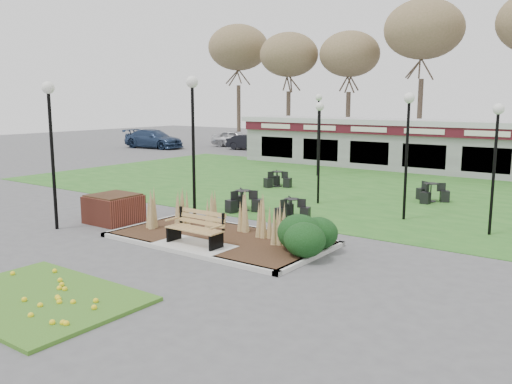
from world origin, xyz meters
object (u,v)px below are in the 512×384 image
Objects in this scene: lamp_post_mid_left at (319,130)px; bistro_set_d at (431,195)px; lamp_post_mid_right at (496,140)px; brick_planter at (114,208)px; bistro_set_b at (277,182)px; bistro_set_c at (292,211)px; car_silver at (236,139)px; lamp_post_near_left at (50,123)px; food_pavilion at (433,146)px; lamp_post_far_right at (408,128)px; bistro_set_a at (243,204)px; park_bench at (197,228)px; lamp_post_near_right at (193,115)px; lamp_post_far_left at (318,117)px; car_blue at (154,139)px; car_black at (249,142)px.

lamp_post_mid_left is 5.25m from bistro_set_d.
lamp_post_mid_right reaches higher than bistro_set_d.
brick_planter is 9.34m from bistro_set_b.
car_silver is (-18.91, 20.95, 0.47)m from bistro_set_c.
food_pavilion is at bearing 76.04° from lamp_post_near_left.
food_pavilion is 9.70m from bistro_set_d.
brick_planter is 6.01m from bistro_set_c.
lamp_post_far_right is 6.39m from bistro_set_a.
lamp_post_far_right is 4.79m from bistro_set_c.
park_bench is at bearing 10.30° from lamp_post_near_left.
lamp_post_near_right is 9.59m from lamp_post_mid_right.
park_bench reaches higher than bistro_set_d.
lamp_post_near_left is 15.34m from lamp_post_far_left.
bistro_set_c is at bearing -128.96° from car_blue.
lamp_post_far_left is (-4.38, -5.32, 1.68)m from food_pavilion.
lamp_post_near_right reaches higher than lamp_post_far_right.
car_silver is at bearing 132.08° from bistro_set_c.
lamp_post_mid_left is at bearing 61.47° from lamp_post_near_left.
lamp_post_near_right is 3.49× the size of bistro_set_a.
food_pavilion is 5.34× the size of lamp_post_near_left.
food_pavilion is at bearing -109.62° from car_black.
lamp_post_near_right is 1.13× the size of lamp_post_far_right.
lamp_post_mid_right is at bearing 20.51° from lamp_post_near_right.
lamp_post_mid_right is 28.71m from car_black.
lamp_post_near_right is 1.12× the size of lamp_post_far_left.
lamp_post_far_right is 0.80× the size of car_blue.
bistro_set_c is at bearing -147.16° from lamp_post_far_right.
lamp_post_mid_left is at bearing -144.20° from car_silver.
car_silver is 1.12× the size of car_black.
park_bench is 10.88m from bistro_set_b.
bistro_set_a is at bearing 61.37° from lamp_post_near_left.
lamp_post_far_right is at bearing -44.57° from lamp_post_far_left.
bistro_set_c is at bearing 0.00° from bistro_set_a.
lamp_post_far_left is at bearing 152.49° from bistro_set_d.
park_bench is 7.96m from lamp_post_mid_left.
lamp_post_near_right is at bearing -159.49° from lamp_post_mid_right.
lamp_post_mid_right is at bearing -20.20° from bistro_set_b.
car_silver is at bearing 162.37° from food_pavilion.
bistro_set_d is at bearing 74.28° from park_bench.
brick_planter is at bearing -159.54° from car_silver.
lamp_post_near_right is at bearing -135.44° from car_blue.
lamp_post_far_left is (-7.68, 7.56, 0.03)m from lamp_post_far_right.
lamp_post_mid_left reaches higher than bistro_set_d.
brick_planter is 0.36× the size of car_silver.
car_black is at bearing -130.36° from car_silver.
lamp_post_near_left reaches higher than car_silver.
bistro_set_a is at bearing -180.00° from bistro_set_c.
lamp_post_near_right is (-2.78, 2.95, 2.94)m from park_bench.
lamp_post_far_left is 1.04× the size of car_silver.
car_blue reaches higher than brick_planter.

